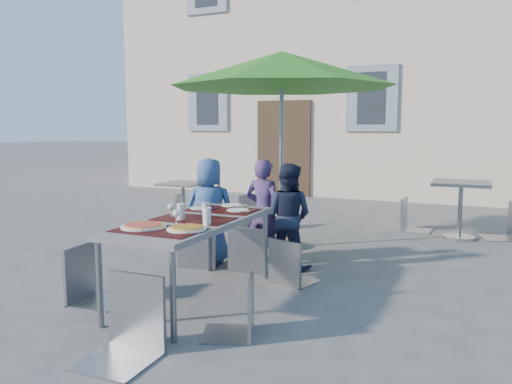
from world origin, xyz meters
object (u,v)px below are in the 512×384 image
at_px(bg_chair_r_1, 508,199).
at_px(chair_4, 239,272).
at_px(child_1, 264,212).
at_px(chair_3, 88,239).
at_px(pizza_near_left, 144,226).
at_px(dining_table, 194,225).
at_px(child_2, 287,216).
at_px(pizza_near_right, 187,228).
at_px(chair_0, 199,214).
at_px(cafe_table_0, 183,197).
at_px(cafe_table_1, 461,198).
at_px(bg_chair_l_0, 185,190).
at_px(chair_5, 125,268).
at_px(chair_2, 290,234).
at_px(child_0, 209,211).
at_px(chair_1, 249,221).
at_px(patio_umbrella, 282,71).
at_px(bg_chair_r_0, 245,189).
at_px(bg_chair_l_1, 411,195).

bearing_deg(bg_chair_r_1, chair_4, -113.95).
bearing_deg(child_1, chair_3, 68.17).
bearing_deg(pizza_near_left, dining_table, 71.43).
relative_size(dining_table, chair_4, 2.17).
height_order(child_2, chair_4, child_2).
xyz_separation_m(pizza_near_right, chair_0, (-0.73, 1.43, -0.16)).
height_order(cafe_table_0, cafe_table_1, cafe_table_1).
distance_m(dining_table, bg_chair_l_0, 3.92).
relative_size(dining_table, bg_chair_r_1, 1.87).
height_order(chair_3, chair_5, chair_5).
height_order(chair_2, chair_4, chair_2).
relative_size(pizza_near_left, child_0, 0.31).
relative_size(child_1, bg_chair_l_0, 1.35).
height_order(pizza_near_left, bg_chair_l_0, bg_chair_l_0).
bearing_deg(chair_1, bg_chair_l_0, 134.77).
relative_size(chair_0, patio_umbrella, 0.36).
bearing_deg(cafe_table_1, chair_0, -134.05).
distance_m(bg_chair_r_0, bg_chair_r_1, 3.81).
bearing_deg(patio_umbrella, child_2, -64.69).
height_order(chair_0, chair_2, chair_0).
xyz_separation_m(child_2, chair_1, (-0.34, -0.28, -0.03)).
distance_m(pizza_near_right, patio_umbrella, 3.08).
xyz_separation_m(dining_table, bg_chair_l_0, (-2.14, 3.28, -0.17)).
xyz_separation_m(child_2, chair_5, (-0.24, -2.51, 0.03)).
distance_m(pizza_near_left, chair_5, 0.77).
bearing_deg(child_2, child_0, 10.94).
bearing_deg(chair_0, patio_umbrella, 67.88).
height_order(pizza_near_left, chair_4, chair_4).
relative_size(chair_0, cafe_table_1, 1.25).
distance_m(pizza_near_left, bg_chair_l_0, 4.27).
relative_size(pizza_near_left, pizza_near_right, 1.17).
bearing_deg(chair_3, chair_1, 57.92).
xyz_separation_m(chair_3, chair_5, (1.02, -0.75, 0.05)).
bearing_deg(chair_4, chair_3, 175.18).
bearing_deg(bg_chair_l_1, bg_chair_r_1, -3.53).
distance_m(bg_chair_l_0, bg_chair_r_1, 4.93).
distance_m(chair_5, patio_umbrella, 3.79).
xyz_separation_m(patio_umbrella, cafe_table_1, (2.14, 1.49, -1.70)).
distance_m(child_0, chair_4, 2.13).
xyz_separation_m(pizza_near_right, chair_3, (-1.05, 0.03, -0.19)).
bearing_deg(bg_chair_l_1, chair_3, -116.78).
distance_m(pizza_near_left, bg_chair_r_0, 3.74).
distance_m(bg_chair_r_0, bg_chair_l_1, 2.57).
bearing_deg(chair_2, chair_1, 155.20).
bearing_deg(bg_chair_l_0, child_1, -40.16).
xyz_separation_m(chair_1, cafe_table_0, (-2.09, 1.96, -0.10)).
height_order(pizza_near_left, cafe_table_0, pizza_near_left).
relative_size(pizza_near_right, bg_chair_l_1, 0.34).
bearing_deg(bg_chair_l_0, child_0, -51.98).
xyz_separation_m(pizza_near_right, bg_chair_r_1, (2.53, 4.43, -0.19)).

